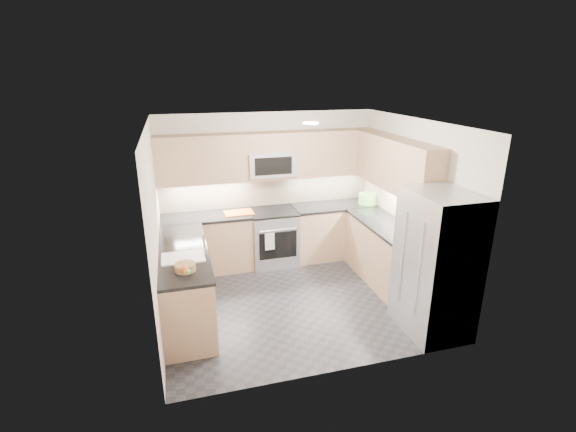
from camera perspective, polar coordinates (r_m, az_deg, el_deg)
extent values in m
cube|color=#232328|center=(6.14, 0.90, -11.25)|extent=(3.60, 3.20, 0.00)
cube|color=beige|center=(5.33, 1.04, 12.63)|extent=(3.60, 3.20, 0.02)
cube|color=beige|center=(7.09, -2.72, 3.94)|extent=(3.60, 0.02, 2.50)
cube|color=beige|center=(4.22, 7.20, -7.06)|extent=(3.60, 0.02, 2.50)
cube|color=beige|center=(5.41, -17.65, -1.84)|extent=(0.02, 3.20, 2.50)
cube|color=beige|center=(6.34, 16.76, 1.29)|extent=(0.02, 3.20, 2.50)
cube|color=tan|center=(6.92, -10.90, -3.80)|extent=(1.42, 0.60, 0.90)
cube|color=tan|center=(7.38, 6.18, -2.08)|extent=(1.42, 0.60, 0.90)
cube|color=tan|center=(6.59, 13.20, -5.16)|extent=(0.60, 1.70, 0.90)
cube|color=tan|center=(5.73, -13.82, -9.08)|extent=(0.60, 2.00, 0.90)
cube|color=black|center=(6.75, -11.15, -0.12)|extent=(1.42, 0.63, 0.04)
cube|color=black|center=(7.23, 6.31, 1.40)|extent=(1.42, 0.63, 0.04)
cube|color=black|center=(6.42, 13.51, -1.33)|extent=(0.63, 1.70, 0.04)
cube|color=black|center=(5.52, -14.20, -4.77)|extent=(0.63, 2.00, 0.04)
cube|color=tan|center=(6.80, -2.46, 8.26)|extent=(3.60, 0.35, 0.75)
cube|color=tan|center=(6.34, 14.60, 6.86)|extent=(0.35, 1.95, 0.75)
cube|color=#C4AB8D|center=(7.10, -2.71, 3.50)|extent=(3.60, 0.01, 0.51)
cube|color=#C4AB8D|center=(6.72, 14.68, 1.98)|extent=(0.01, 2.30, 0.51)
cube|color=#9C9EA4|center=(7.04, -2.03, -2.98)|extent=(0.76, 0.65, 0.91)
cube|color=black|center=(6.89, -2.07, 0.57)|extent=(0.76, 0.65, 0.03)
cube|color=black|center=(6.75, -1.36, -4.03)|extent=(0.62, 0.02, 0.45)
cylinder|color=#B2B5BA|center=(6.63, -1.34, -1.95)|extent=(0.60, 0.02, 0.02)
cube|color=#AAADB3|center=(6.80, -2.40, 7.18)|extent=(0.76, 0.40, 0.40)
cube|color=black|center=(6.60, -1.99, 6.83)|extent=(0.60, 0.01, 0.28)
cube|color=#A8ABB0|center=(5.39, 19.63, -6.18)|extent=(0.70, 0.90, 1.80)
cylinder|color=#B2B5BA|center=(5.04, 17.36, -7.09)|extent=(0.02, 0.02, 1.20)
cylinder|color=#B2B5BA|center=(5.31, 15.30, -5.50)|extent=(0.02, 0.02, 1.20)
cube|color=white|center=(5.31, -14.06, -6.22)|extent=(0.52, 0.38, 0.16)
cylinder|color=silver|center=(5.24, -11.40, -3.98)|extent=(0.03, 0.03, 0.28)
cylinder|color=#6BC554|center=(7.34, 10.82, 2.33)|extent=(0.37, 0.37, 0.18)
cube|color=orange|center=(6.79, -6.74, 0.46)|extent=(0.47, 0.33, 0.01)
cylinder|color=#9D7749|center=(4.95, -13.90, -6.81)|extent=(0.29, 0.29, 0.09)
sphere|color=#C53E16|center=(4.73, -14.05, -7.12)|extent=(0.07, 0.07, 0.07)
sphere|color=#67A647|center=(4.67, -13.56, -7.44)|extent=(0.06, 0.06, 0.06)
cube|color=white|center=(6.64, -2.51, -3.50)|extent=(0.15, 0.02, 0.29)
sphere|color=orange|center=(4.67, -13.70, -7.46)|extent=(0.06, 0.06, 0.06)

